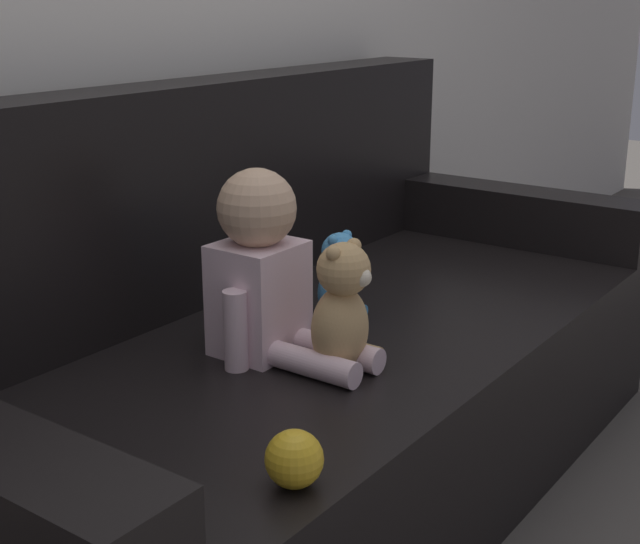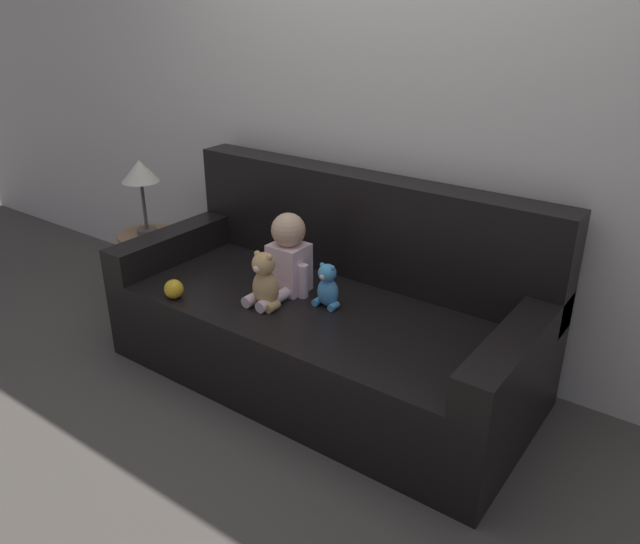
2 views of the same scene
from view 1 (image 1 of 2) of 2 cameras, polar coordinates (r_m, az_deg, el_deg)
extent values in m
plane|color=#4C4742|center=(2.27, -0.17, -13.67)|extent=(12.00, 12.00, 0.00)
cube|color=black|center=(2.17, -0.18, -8.78)|extent=(2.08, 0.94, 0.43)
cube|color=black|center=(2.24, -8.09, 5.09)|extent=(2.08, 0.18, 0.54)
cube|color=black|center=(2.86, 11.26, 3.75)|extent=(0.16, 0.94, 0.17)
cube|color=silver|center=(1.90, -3.94, -1.67)|extent=(0.17, 0.16, 0.24)
sphere|color=tan|center=(1.85, -4.07, 4.10)|extent=(0.17, 0.17, 0.17)
cylinder|color=silver|center=(1.80, -0.36, -5.94)|extent=(0.06, 0.20, 0.06)
cylinder|color=silver|center=(1.86, 1.22, -5.09)|extent=(0.06, 0.20, 0.06)
cylinder|color=silver|center=(1.82, -5.42, -3.75)|extent=(0.05, 0.05, 0.17)
cylinder|color=silver|center=(1.97, -1.47, -2.01)|extent=(0.05, 0.05, 0.17)
ellipsoid|color=tan|center=(1.81, 1.29, -3.67)|extent=(0.13, 0.11, 0.18)
sphere|color=tan|center=(1.76, 1.52, 0.17)|extent=(0.11, 0.11, 0.11)
sphere|color=tan|center=(1.72, 0.86, 1.19)|extent=(0.03, 0.03, 0.03)
sphere|color=tan|center=(1.78, 2.18, 1.71)|extent=(0.03, 0.03, 0.03)
sphere|color=beige|center=(1.74, 2.71, -0.34)|extent=(0.04, 0.04, 0.04)
cylinder|color=tan|center=(1.78, 0.81, -6.42)|extent=(0.04, 0.07, 0.04)
cylinder|color=tan|center=(1.87, 2.89, -5.24)|extent=(0.04, 0.07, 0.04)
ellipsoid|color=#4C9EDB|center=(2.09, 1.12, -1.29)|extent=(0.10, 0.09, 0.14)
sphere|color=#4C9EDB|center=(2.06, 1.28, 1.35)|extent=(0.09, 0.09, 0.09)
sphere|color=#4C9EDB|center=(2.03, 0.83, 2.05)|extent=(0.02, 0.02, 0.02)
sphere|color=#4C9EDB|center=(2.07, 1.72, 2.38)|extent=(0.02, 0.02, 0.02)
sphere|color=beige|center=(2.04, 2.07, 1.02)|extent=(0.03, 0.03, 0.03)
cylinder|color=#4C9EDB|center=(2.06, 0.80, -3.13)|extent=(0.03, 0.06, 0.03)
cylinder|color=#4C9EDB|center=(2.14, 2.23, -2.42)|extent=(0.03, 0.06, 0.03)
sphere|color=gold|center=(1.42, -1.66, -11.88)|extent=(0.09, 0.09, 0.09)
camera|label=2|loc=(3.36, 57.85, 20.45)|focal=35.00mm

